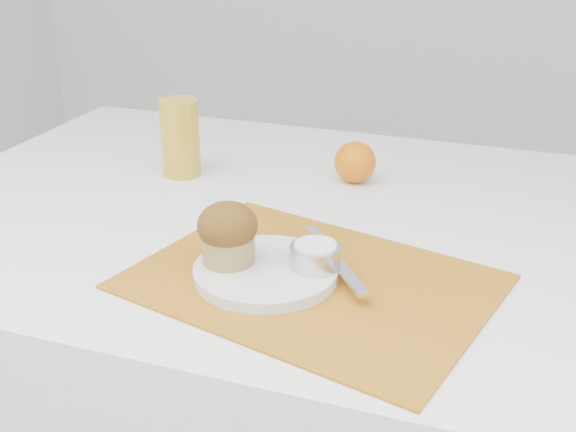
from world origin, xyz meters
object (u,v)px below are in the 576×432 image
(plate, at_px, (266,272))
(muffin, at_px, (228,233))
(table, at_px, (304,418))
(juice_glass, at_px, (180,138))
(orange, at_px, (355,162))

(plate, xyz_separation_m, muffin, (-0.05, -0.00, 0.04))
(table, xyz_separation_m, muffin, (-0.03, -0.20, 0.43))
(table, bearing_deg, plate, -85.65)
(plate, height_order, juice_glass, juice_glass)
(plate, bearing_deg, table, 94.35)
(table, distance_m, juice_glass, 0.51)
(table, relative_size, orange, 17.99)
(muffin, bearing_deg, juice_glass, 126.24)
(orange, relative_size, juice_glass, 0.53)
(orange, bearing_deg, muffin, -100.73)
(muffin, bearing_deg, plate, 1.88)
(table, height_order, juice_glass, juice_glass)
(table, height_order, orange, orange)
(plate, distance_m, muffin, 0.07)
(juice_glass, bearing_deg, plate, -47.91)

